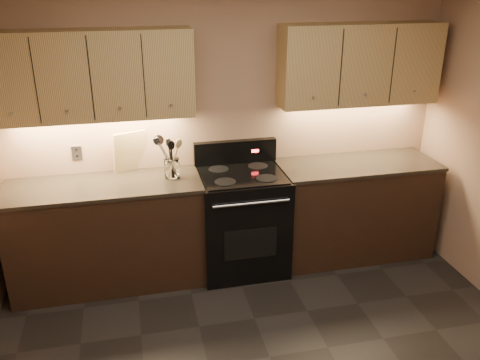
# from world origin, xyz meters

# --- Properties ---
(wall_back) EXTENTS (4.00, 0.04, 2.60)m
(wall_back) POSITION_xyz_m (0.00, 2.00, 1.30)
(wall_back) COLOR tan
(wall_back) RESTS_ON ground
(counter_left) EXTENTS (1.62, 0.62, 0.93)m
(counter_left) POSITION_xyz_m (-1.10, 1.70, 0.47)
(counter_left) COLOR black
(counter_left) RESTS_ON ground
(counter_right) EXTENTS (1.46, 0.62, 0.93)m
(counter_right) POSITION_xyz_m (1.18, 1.70, 0.47)
(counter_right) COLOR black
(counter_right) RESTS_ON ground
(stove) EXTENTS (0.76, 0.68, 1.14)m
(stove) POSITION_xyz_m (0.08, 1.68, 0.48)
(stove) COLOR black
(stove) RESTS_ON ground
(upper_cab_left) EXTENTS (1.60, 0.30, 0.70)m
(upper_cab_left) POSITION_xyz_m (-1.10, 1.85, 1.80)
(upper_cab_left) COLOR tan
(upper_cab_left) RESTS_ON wall_back
(upper_cab_right) EXTENTS (1.44, 0.30, 0.70)m
(upper_cab_right) POSITION_xyz_m (1.18, 1.85, 1.80)
(upper_cab_right) COLOR tan
(upper_cab_right) RESTS_ON wall_back
(outlet_plate) EXTENTS (0.08, 0.01, 0.12)m
(outlet_plate) POSITION_xyz_m (-1.30, 1.99, 1.12)
(outlet_plate) COLOR #B2B5BA
(outlet_plate) RESTS_ON wall_back
(utensil_crock) EXTENTS (0.15, 0.15, 0.16)m
(utensil_crock) POSITION_xyz_m (-0.52, 1.73, 1.01)
(utensil_crock) COLOR white
(utensil_crock) RESTS_ON counter_left
(cutting_board) EXTENTS (0.30, 0.17, 0.36)m
(cutting_board) POSITION_xyz_m (-0.85, 1.96, 1.11)
(cutting_board) COLOR tan
(cutting_board) RESTS_ON counter_left
(wooden_spoon) EXTENTS (0.17, 0.08, 0.33)m
(wooden_spoon) POSITION_xyz_m (-0.55, 1.71, 1.11)
(wooden_spoon) COLOR tan
(wooden_spoon) RESTS_ON utensil_crock
(black_spoon) EXTENTS (0.07, 0.15, 0.33)m
(black_spoon) POSITION_xyz_m (-0.51, 1.76, 1.11)
(black_spoon) COLOR black
(black_spoon) RESTS_ON utensil_crock
(black_turner) EXTENTS (0.13, 0.16, 0.34)m
(black_turner) POSITION_xyz_m (-0.52, 1.72, 1.11)
(black_turner) COLOR black
(black_turner) RESTS_ON utensil_crock
(steel_spatula) EXTENTS (0.25, 0.13, 0.41)m
(steel_spatula) POSITION_xyz_m (-0.49, 1.74, 1.15)
(steel_spatula) COLOR silver
(steel_spatula) RESTS_ON utensil_crock
(steel_skimmer) EXTENTS (0.24, 0.11, 0.38)m
(steel_skimmer) POSITION_xyz_m (-0.48, 1.73, 1.13)
(steel_skimmer) COLOR silver
(steel_skimmer) RESTS_ON utensil_crock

